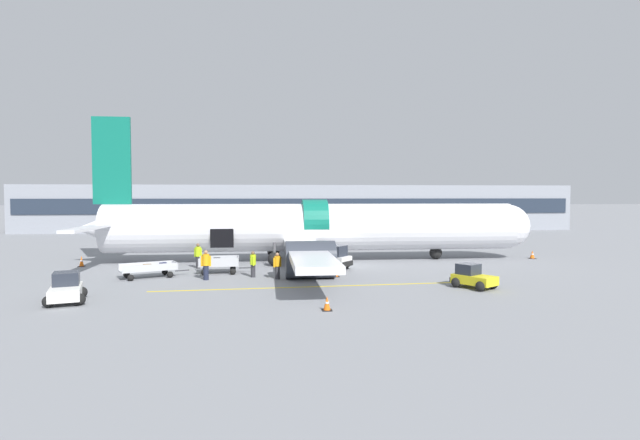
{
  "coord_description": "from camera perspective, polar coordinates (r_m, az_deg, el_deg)",
  "views": [
    {
      "loc": [
        -5.5,
        -36.09,
        5.18
      ],
      "look_at": [
        -1.42,
        1.49,
        3.33
      ],
      "focal_mm": 28.0,
      "sensor_mm": 36.0,
      "label": 1
    }
  ],
  "objects": [
    {
      "name": "terminal_strip",
      "position": [
        76.23,
        -2.06,
        1.43
      ],
      "size": [
        80.73,
        10.31,
        6.72
      ],
      "color": "gray",
      "rests_on": "ground_plane"
    },
    {
      "name": "baggage_tug_mid",
      "position": [
        29.46,
        17.06,
        -6.34
      ],
      "size": [
        2.43,
        2.67,
        1.34
      ],
      "color": "yellow",
      "rests_on": "ground_plane"
    },
    {
      "name": "baggage_cart_loading",
      "position": [
        34.04,
        -11.3,
        -5.07
      ],
      "size": [
        3.58,
        2.06,
        1.11
      ],
      "color": "#B7BABF",
      "rests_on": "ground_plane"
    },
    {
      "name": "ground_crew_loader_b",
      "position": [
        32.07,
        -7.67,
        -4.95
      ],
      "size": [
        0.43,
        0.58,
        1.66
      ],
      "color": "#2D2D33",
      "rests_on": "ground_plane"
    },
    {
      "name": "ground_crew_loader_a",
      "position": [
        31.54,
        -12.91,
        -4.95
      ],
      "size": [
        0.64,
        0.44,
        1.84
      ],
      "color": "#1E2338",
      "rests_on": "ground_plane"
    },
    {
      "name": "apron_marking_line",
      "position": [
        28.62,
        -0.7,
        -7.63
      ],
      "size": [
        18.24,
        1.21,
        0.01
      ],
      "color": "yellow",
      "rests_on": "ground_plane"
    },
    {
      "name": "baggage_cart_queued",
      "position": [
        33.42,
        -18.82,
        -5.44
      ],
      "size": [
        4.21,
        2.67,
        0.94
      ],
      "color": "#B7BABF",
      "rests_on": "ground_plane"
    },
    {
      "name": "safety_cone_wingtip",
      "position": [
        32.01,
        1.81,
        -5.85
      ],
      "size": [
        0.46,
        0.46,
        0.78
      ],
      "color": "black",
      "rests_on": "ground_plane"
    },
    {
      "name": "ground_crew_driver",
      "position": [
        31.18,
        -4.9,
        -5.16
      ],
      "size": [
        0.56,
        0.5,
        1.65
      ],
      "color": "#2D2D33",
      "rests_on": "ground_plane"
    },
    {
      "name": "ground_crew_supervisor",
      "position": [
        36.57,
        -13.77,
        -3.94
      ],
      "size": [
        0.61,
        0.54,
        1.79
      ],
      "color": "#2D2D33",
      "rests_on": "ground_plane"
    },
    {
      "name": "airplane",
      "position": [
        39.48,
        -1.33,
        -0.96
      ],
      "size": [
        36.05,
        32.54,
        11.11
      ],
      "color": "silver",
      "rests_on": "ground_plane"
    },
    {
      "name": "ground_plane",
      "position": [
        36.87,
        2.45,
        -5.28
      ],
      "size": [
        500.0,
        500.0,
        0.0
      ],
      "primitive_type": "plane",
      "color": "gray"
    },
    {
      "name": "safety_cone_engine_left",
      "position": [
        22.8,
        0.8,
        -9.54
      ],
      "size": [
        0.46,
        0.46,
        0.66
      ],
      "color": "black",
      "rests_on": "ground_plane"
    },
    {
      "name": "baggage_tug_lead",
      "position": [
        35.48,
        1.26,
        -4.43
      ],
      "size": [
        3.23,
        2.99,
        1.68
      ],
      "color": "white",
      "rests_on": "ground_plane"
    },
    {
      "name": "baggage_tug_rear",
      "position": [
        27.48,
        -27.04,
        -7.08
      ],
      "size": [
        2.34,
        3.16,
        1.42
      ],
      "color": "silver",
      "rests_on": "ground_plane"
    },
    {
      "name": "safety_cone_nose",
      "position": [
        44.73,
        23.09,
        -3.67
      ],
      "size": [
        0.54,
        0.54,
        0.68
      ],
      "color": "black",
      "rests_on": "ground_plane"
    },
    {
      "name": "safety_cone_tail",
      "position": [
        40.53,
        -25.6,
        -4.3
      ],
      "size": [
        0.44,
        0.44,
        0.78
      ],
      "color": "black",
      "rests_on": "ground_plane"
    }
  ]
}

